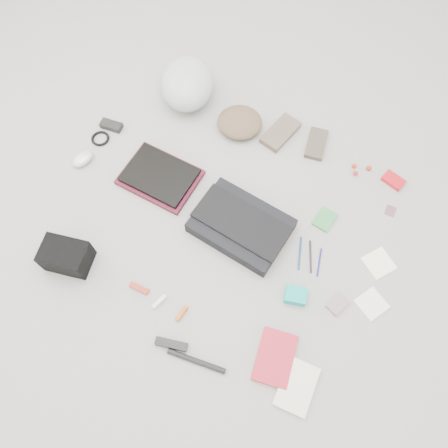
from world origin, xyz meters
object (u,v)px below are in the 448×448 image
at_px(book_red, 275,358).
at_px(accordion_wallet, 296,295).
at_px(messenger_bag, 241,226).
at_px(bike_helmet, 187,84).
at_px(camera_bag, 66,256).
at_px(laptop, 160,175).

relative_size(book_red, accordion_wallet, 2.41).
relative_size(messenger_bag, accordion_wallet, 4.62).
height_order(bike_helmet, book_red, bike_helmet).
height_order(book_red, accordion_wallet, accordion_wallet).
relative_size(messenger_bag, camera_bag, 2.13).
distance_m(messenger_bag, laptop, 0.46).
xyz_separation_m(messenger_bag, laptop, (-0.46, 0.07, 0.00)).
bearing_deg(messenger_bag, book_red, -44.66).
bearing_deg(accordion_wallet, book_red, -99.58).
bearing_deg(accordion_wallet, camera_bag, -177.73).
distance_m(laptop, accordion_wallet, 0.84).
distance_m(laptop, bike_helmet, 0.52).
xyz_separation_m(bike_helmet, accordion_wallet, (0.90, -0.77, -0.08)).
relative_size(laptop, bike_helmet, 0.96).
distance_m(laptop, book_red, 0.98).
height_order(bike_helmet, camera_bag, bike_helmet).
xyz_separation_m(camera_bag, accordion_wallet, (0.95, 0.27, -0.04)).
bearing_deg(messenger_bag, bike_helmet, 141.81).
distance_m(messenger_bag, accordion_wallet, 0.39).
height_order(messenger_bag, book_red, messenger_bag).
height_order(laptop, bike_helmet, bike_helmet).
bearing_deg(book_red, accordion_wallet, 85.87).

